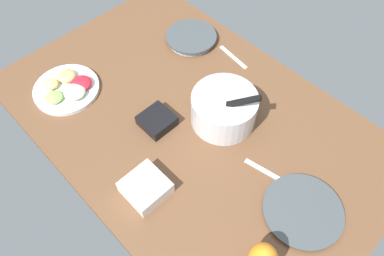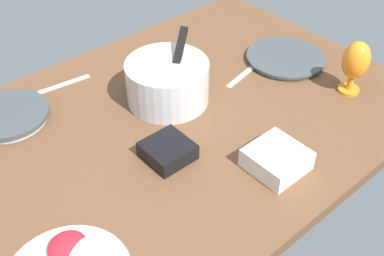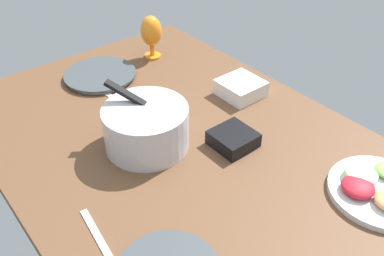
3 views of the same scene
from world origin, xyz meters
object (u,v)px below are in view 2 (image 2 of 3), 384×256
mixing_bowl (167,81)px  square_bowl_black (168,150)px  hurricane_glass_orange (356,62)px  square_bowl_white (277,158)px  dinner_plate_left (9,116)px  dinner_plate_right (285,58)px

mixing_bowl → square_bowl_black: bearing=-128.9°
mixing_bowl → hurricane_glass_orange: 59.71cm
mixing_bowl → hurricane_glass_orange: (48.07, -35.21, 3.77)cm
square_bowl_white → dinner_plate_left: bearing=124.5°
mixing_bowl → dinner_plate_left: bearing=151.2°
dinner_plate_left → mixing_bowl: mixing_bowl is taller
dinner_plate_right → square_bowl_white: size_ratio=1.93×
dinner_plate_left → square_bowl_white: size_ratio=1.68×
dinner_plate_left → square_bowl_black: 51.64cm
mixing_bowl → square_bowl_black: mixing_bowl is taller
square_bowl_white → dinner_plate_right: bearing=38.0°
square_bowl_white → hurricane_glass_orange: bearing=10.0°
dinner_plate_right → mixing_bowl: (-46.68, 8.94, 6.37)cm
hurricane_glass_orange → square_bowl_white: size_ratio=1.26×
dinner_plate_right → square_bowl_white: bearing=-142.0°
mixing_bowl → hurricane_glass_orange: size_ratio=1.43×
dinner_plate_left → hurricane_glass_orange: size_ratio=1.34×
square_bowl_white → square_bowl_black: size_ratio=1.16×
dinner_plate_left → mixing_bowl: bearing=-28.8°
mixing_bowl → hurricane_glass_orange: mixing_bowl is taller
mixing_bowl → square_bowl_white: bearing=-86.2°
dinner_plate_left → mixing_bowl: size_ratio=0.94×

